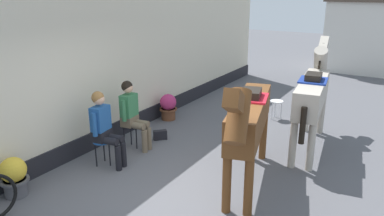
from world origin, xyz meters
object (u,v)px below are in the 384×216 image
object	(u,v)px
seated_visitor_near	(104,125)
flower_planter_farthest	(168,106)
flower_planter_nearest	(14,176)
spare_stool_white	(277,103)
seated_visitor_far	(132,112)
satchel_bag	(160,135)
saddled_horse_near	(248,119)
saddled_horse_far	(313,91)

from	to	relation	value
seated_visitor_near	flower_planter_farthest	xyz separation A→B (m)	(-0.44, 2.63, -0.44)
flower_planter_nearest	spare_stool_white	distance (m)	5.99
seated_visitor_far	satchel_bag	distance (m)	0.95
saddled_horse_near	saddled_horse_far	world-z (taller)	same
seated_visitor_far	satchel_bag	size ratio (longest dim) A/B	4.96
flower_planter_farthest	spare_stool_white	world-z (taller)	flower_planter_farthest
saddled_horse_far	satchel_bag	bearing A→B (deg)	-155.28
seated_visitor_near	saddled_horse_near	xyz separation A→B (m)	(2.46, 0.65, 0.38)
saddled_horse_far	saddled_horse_near	bearing A→B (deg)	-102.41
flower_planter_nearest	satchel_bag	distance (m)	3.06
spare_stool_white	satchel_bag	world-z (taller)	spare_stool_white
seated_visitor_near	flower_planter_nearest	distance (m)	1.64
flower_planter_nearest	saddled_horse_far	bearing A→B (deg)	51.46
flower_planter_nearest	satchel_bag	size ratio (longest dim) A/B	2.29
saddled_horse_near	flower_planter_farthest	bearing A→B (deg)	145.65
seated_visitor_near	saddled_horse_far	world-z (taller)	saddled_horse_far
saddled_horse_far	spare_stool_white	distance (m)	1.85
saddled_horse_far	satchel_bag	size ratio (longest dim) A/B	10.67
flower_planter_nearest	spare_stool_white	size ratio (longest dim) A/B	1.39
seated_visitor_near	seated_visitor_far	xyz separation A→B (m)	(-0.07, 0.85, 0.00)
seated_visitor_far	satchel_bag	bearing A→B (deg)	72.60
satchel_bag	flower_planter_farthest	bearing A→B (deg)	-110.17
saddled_horse_near	flower_planter_nearest	bearing A→B (deg)	-143.79
saddled_horse_near	satchel_bag	world-z (taller)	saddled_horse_near
flower_planter_nearest	satchel_bag	world-z (taller)	flower_planter_nearest
flower_planter_nearest	saddled_horse_near	bearing A→B (deg)	36.21
seated_visitor_far	satchel_bag	xyz separation A→B (m)	(0.20, 0.64, -0.68)
saddled_horse_near	satchel_bag	xyz separation A→B (m)	(-2.33, 0.84, -1.06)
saddled_horse_near	flower_planter_farthest	distance (m)	3.61
seated_visitor_near	flower_planter_farthest	size ratio (longest dim) A/B	2.17
flower_planter_farthest	spare_stool_white	xyz separation A→B (m)	(2.25, 1.41, 0.07)
seated_visitor_far	flower_planter_nearest	distance (m)	2.43
seated_visitor_far	spare_stool_white	distance (m)	3.72
saddled_horse_near	spare_stool_white	size ratio (longest dim) A/B	6.38
seated_visitor_near	satchel_bag	bearing A→B (deg)	84.89
seated_visitor_far	flower_planter_farthest	xyz separation A→B (m)	(-0.37, 1.78, -0.44)
saddled_horse_far	satchel_bag	distance (m)	3.25
seated_visitor_far	saddled_horse_near	distance (m)	2.56
flower_planter_nearest	flower_planter_farthest	xyz separation A→B (m)	(0.04, 4.13, 0.00)
seated_visitor_near	satchel_bag	world-z (taller)	seated_visitor_near
flower_planter_farthest	flower_planter_nearest	bearing A→B (deg)	-90.55
seated_visitor_far	flower_planter_nearest	size ratio (longest dim) A/B	2.17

